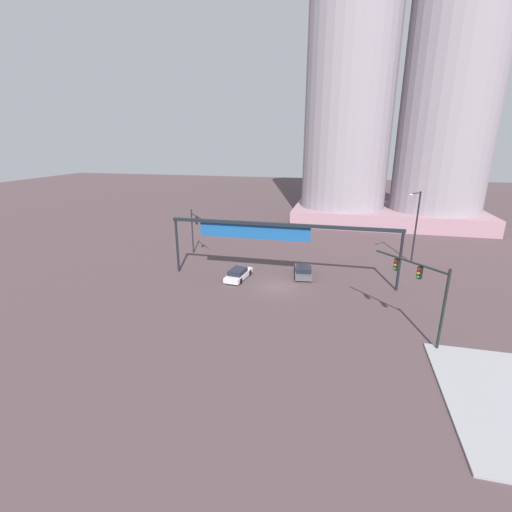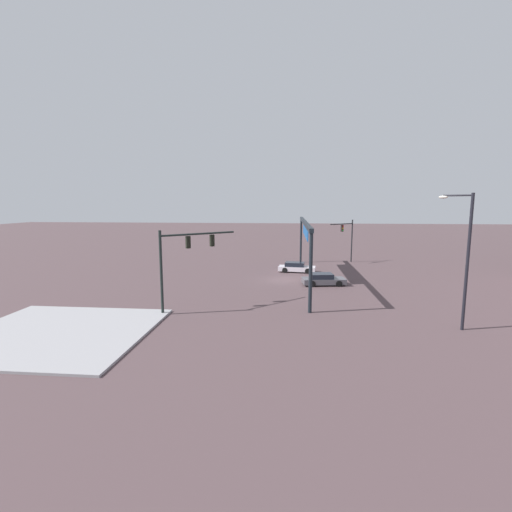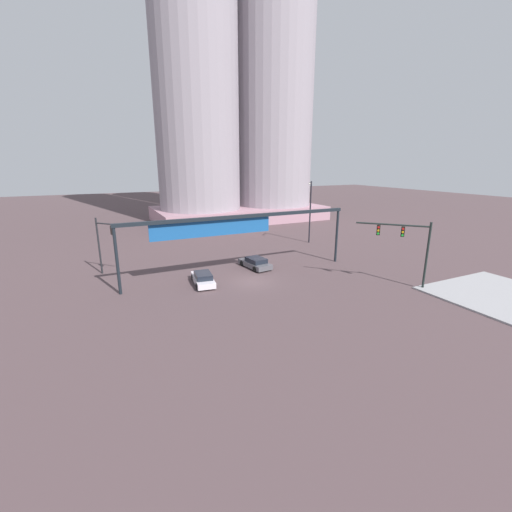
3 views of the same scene
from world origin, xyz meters
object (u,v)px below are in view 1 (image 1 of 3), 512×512
(traffic_signal_near_corner, at_px, (194,226))
(sedan_car_approaching, at_px, (303,271))
(streetlamp_curved_arm, at_px, (415,223))
(sedan_car_waiting_far, at_px, (238,274))
(traffic_signal_opposite_side, at_px, (424,285))

(traffic_signal_near_corner, bearing_deg, sedan_car_approaching, 32.10)
(streetlamp_curved_arm, relative_size, sedan_car_approaching, 1.97)
(traffic_signal_near_corner, height_order, sedan_car_waiting_far, traffic_signal_near_corner)
(traffic_signal_near_corner, relative_size, sedan_car_approaching, 1.33)
(traffic_signal_near_corner, distance_m, streetlamp_curved_arm, 28.00)
(traffic_signal_opposite_side, height_order, sedan_car_waiting_far, traffic_signal_opposite_side)
(traffic_signal_near_corner, height_order, traffic_signal_opposite_side, traffic_signal_opposite_side)
(sedan_car_approaching, distance_m, sedan_car_waiting_far, 7.45)
(sedan_car_approaching, relative_size, sedan_car_waiting_far, 0.99)
(traffic_signal_opposite_side, height_order, streetlamp_curved_arm, streetlamp_curved_arm)
(traffic_signal_near_corner, distance_m, sedan_car_waiting_far, 11.43)
(traffic_signal_opposite_side, xyz_separation_m, sedan_car_approaching, (-10.13, 11.68, -3.95))
(traffic_signal_near_corner, xyz_separation_m, streetlamp_curved_arm, (27.79, 3.22, 1.09))
(sedan_car_approaching, bearing_deg, traffic_signal_opposite_side, -146.89)
(streetlamp_curved_arm, bearing_deg, sedan_car_approaching, -15.04)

